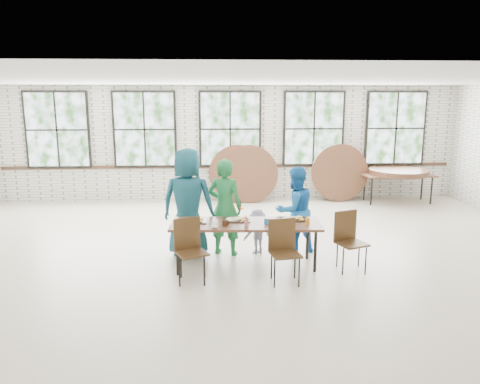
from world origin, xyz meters
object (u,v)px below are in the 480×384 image
(chair_near_right, at_px, (283,245))
(dining_table, at_px, (246,226))
(storage_table, at_px, (398,176))
(chair_near_left, at_px, (189,244))

(chair_near_right, bearing_deg, dining_table, 120.95)
(dining_table, distance_m, storage_table, 6.11)
(chair_near_left, distance_m, chair_near_right, 1.41)
(chair_near_right, bearing_deg, chair_near_left, 165.92)
(chair_near_left, xyz_separation_m, chair_near_right, (1.40, -0.13, 0.00))
(chair_near_right, xyz_separation_m, storage_table, (3.76, 4.99, 0.13))
(chair_near_right, height_order, storage_table, chair_near_right)
(chair_near_left, bearing_deg, chair_near_right, -28.80)
(dining_table, height_order, storage_table, same)
(chair_near_left, distance_m, storage_table, 7.09)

